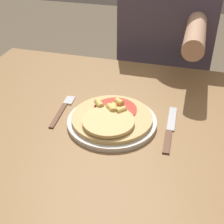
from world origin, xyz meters
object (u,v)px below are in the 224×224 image
person_diner (165,55)px  dining_table (116,164)px  pizza (111,117)px  fork (63,109)px  plate (112,121)px  knife (170,129)px

person_diner → dining_table: bearing=-94.6°
dining_table → pizza: 0.14m
pizza → fork: (-0.17, 0.03, -0.02)m
fork → person_diner: bearing=67.1°
fork → person_diner: size_ratio=0.14×
plate → pizza: size_ratio=1.11×
dining_table → fork: 0.24m
plate → fork: (-0.17, 0.03, -0.00)m
fork → person_diner: (0.25, 0.58, -0.04)m
person_diner → fork: bearing=-112.9°
dining_table → person_diner: (0.05, 0.66, 0.07)m
fork → plate: bearing=-10.3°
dining_table → pizza: pizza is taller
dining_table → knife: knife is taller
dining_table → fork: bearing=157.2°
plate → person_diner: person_diner is taller
knife → plate: bearing=-175.7°
dining_table → plate: bearing=118.4°
dining_table → pizza: (-0.03, 0.05, 0.13)m
fork → person_diner: person_diner is taller
pizza → fork: size_ratio=1.32×
dining_table → plate: 0.13m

